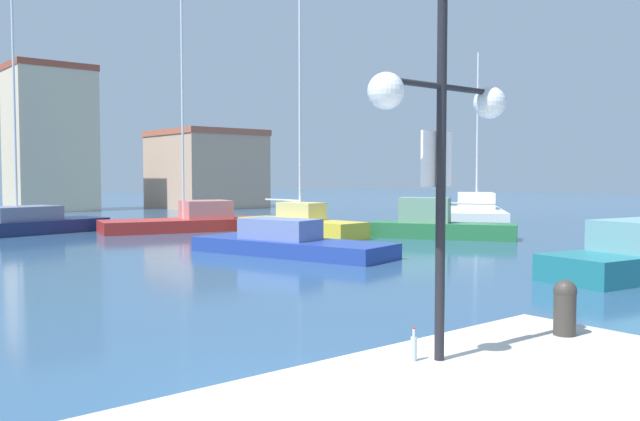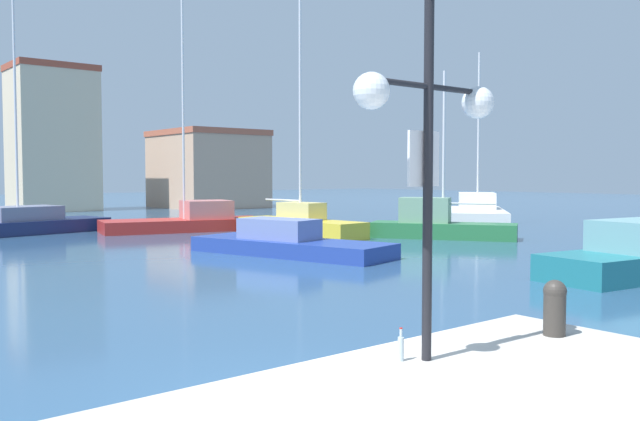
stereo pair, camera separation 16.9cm
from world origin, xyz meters
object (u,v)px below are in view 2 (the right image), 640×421
sailboat_green_outer_mooring (438,224)px  bottle (401,348)px  sailboat_navy_behind_lamppost (20,223)px  mooring_bollard (555,305)px  sailboat_white_far_right (477,214)px  motorboat_blue_distant_north (288,243)px  lamppost (428,116)px  sailboat_red_inner_mooring (190,220)px  sailboat_yellow_near_pier (300,223)px

sailboat_green_outer_mooring → bottle: bearing=-140.0°
bottle → sailboat_navy_behind_lamppost: (4.29, 30.09, -0.60)m
mooring_bollard → sailboat_navy_behind_lamppost: bearing=86.0°
sailboat_white_far_right → motorboat_blue_distant_north: bearing=-165.4°
lamppost → sailboat_red_inner_mooring: 29.23m
bottle → sailboat_red_inner_mooring: (11.75, 26.56, -0.58)m
lamppost → sailboat_green_outer_mooring: bearing=40.6°
sailboat_navy_behind_lamppost → motorboat_blue_distant_north: size_ratio=1.75×
sailboat_yellow_near_pier → sailboat_white_far_right: size_ratio=1.22×
sailboat_navy_behind_lamppost → sailboat_yellow_near_pier: bearing=-43.0°
bottle → sailboat_green_outer_mooring: 24.33m
mooring_bollard → motorboat_blue_distant_north: mooring_bollard is taller
mooring_bollard → sailboat_yellow_near_pier: 24.33m
motorboat_blue_distant_north → sailboat_green_outer_mooring: sailboat_green_outer_mooring is taller
sailboat_red_inner_mooring → motorboat_blue_distant_north: 11.87m
sailboat_red_inner_mooring → motorboat_blue_distant_north: sailboat_red_inner_mooring is taller
sailboat_red_inner_mooring → motorboat_blue_distant_north: size_ratio=1.65×
mooring_bollard → sailboat_white_far_right: 30.99m
lamppost → motorboat_blue_distant_north: bearing=58.3°
bottle → sailboat_navy_behind_lamppost: sailboat_navy_behind_lamppost is taller
sailboat_navy_behind_lamppost → sailboat_white_far_right: 24.42m
sailboat_green_outer_mooring → mooring_bollard: bearing=-135.8°
mooring_bollard → sailboat_green_outer_mooring: sailboat_green_outer_mooring is taller
mooring_bollard → sailboat_green_outer_mooring: 22.98m
lamppost → sailboat_red_inner_mooring: size_ratio=0.29×
motorboat_blue_distant_north → sailboat_white_far_right: bearing=14.6°
bottle → sailboat_white_far_right: bearing=36.3°
sailboat_red_inner_mooring → sailboat_green_outer_mooring: sailboat_red_inner_mooring is taller
mooring_bollard → sailboat_green_outer_mooring: size_ratio=0.09×
motorboat_blue_distant_north → lamppost: bearing=-121.7°
bottle → mooring_bollard: bearing=-10.0°
mooring_bollard → sailboat_red_inner_mooring: 28.61m
lamppost → sailboat_yellow_near_pier: 25.32m
sailboat_red_inner_mooring → mooring_bollard: bearing=-109.6°
bottle → sailboat_white_far_right: 32.47m
sailboat_white_far_right → motorboat_blue_distant_north: 17.20m
mooring_bollard → sailboat_navy_behind_lamppost: size_ratio=0.05×
bottle → sailboat_red_inner_mooring: 29.05m
lamppost → motorboat_blue_distant_north: size_ratio=0.48×
mooring_bollard → sailboat_red_inner_mooring: bearing=70.4°
sailboat_yellow_near_pier → sailboat_red_inner_mooring: (-2.70, 5.96, -0.03)m
sailboat_green_outer_mooring → sailboat_red_inner_mooring: bearing=122.2°
bottle → sailboat_red_inner_mooring: bearing=66.1°
sailboat_navy_behind_lamppost → sailboat_red_inner_mooring: size_ratio=1.06×
sailboat_navy_behind_lamppost → sailboat_red_inner_mooring: sailboat_navy_behind_lamppost is taller
sailboat_red_inner_mooring → motorboat_blue_distant_north: bearing=-100.9°
bottle → motorboat_blue_distant_north: 17.70m
sailboat_red_inner_mooring → sailboat_white_far_right: bearing=-27.0°
bottle → sailboat_yellow_near_pier: sailboat_yellow_near_pier is taller
bottle → motorboat_blue_distant_north: bottle is taller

